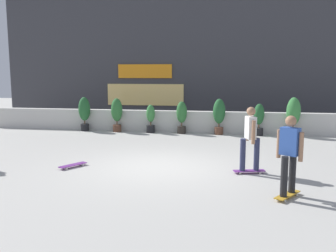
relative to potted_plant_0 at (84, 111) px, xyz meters
name	(u,v)px	position (x,y,z in m)	size (l,w,h in m)	color
ground_plane	(159,166)	(4.38, -5.55, -0.86)	(48.00, 48.00, 0.00)	#B2AFA8
planter_wall	(185,121)	(4.38, 0.45, -0.41)	(18.00, 0.40, 0.90)	beige
building_backdrop	(194,59)	(4.37, 4.45, 2.39)	(20.00, 2.08, 6.50)	#38383D
potted_plant_0	(84,111)	(0.00, 0.00, 0.00)	(0.50, 0.50, 1.48)	black
potted_plant_1	(117,112)	(1.47, 0.00, -0.02)	(0.49, 0.49, 1.45)	brown
potted_plant_2	(151,118)	(2.95, 0.00, -0.23)	(0.36, 0.36, 1.19)	black
potted_plant_3	(182,115)	(4.28, 0.00, -0.10)	(0.44, 0.44, 1.35)	#2D2823
potted_plant_4	(219,114)	(5.83, 0.00, 0.00)	(0.50, 0.50, 1.47)	brown
potted_plant_5	(259,118)	(7.43, 0.00, -0.14)	(0.41, 0.41, 1.30)	black
potted_plant_6	(293,114)	(8.76, 0.00, 0.06)	(0.55, 0.55, 1.57)	brown
skater_by_wall_right	(289,153)	(7.45, -7.61, 0.08)	(0.62, 0.77, 1.70)	#BF8C26
skater_by_wall_left	(250,137)	(6.77, -5.85, 0.08)	(0.82, 0.54, 1.70)	#72338C
skateboard_near_camera	(73,165)	(2.09, -6.02, -0.80)	(0.59, 0.79, 0.08)	#72338C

